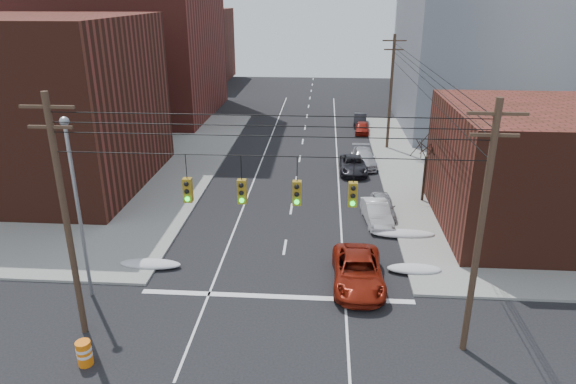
# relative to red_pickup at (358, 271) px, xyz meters

# --- Properties ---
(sidewalk_nw) EXTENTS (40.00, 40.00, 0.15)m
(sidewalk_nw) POSITION_rel_red_pickup_xyz_m (-31.19, 19.00, -0.71)
(sidewalk_nw) COLOR gray
(sidewalk_nw) RESTS_ON ground
(building_brick_near) EXTENTS (20.00, 16.00, 13.00)m
(building_brick_near) POSITION_rel_red_pickup_xyz_m (-26.19, 14.00, 5.72)
(building_brick_near) COLOR #4C2116
(building_brick_near) RESTS_ON ground
(building_brick_far) EXTENTS (22.00, 18.00, 12.00)m
(building_brick_far) POSITION_rel_red_pickup_xyz_m (-30.19, 66.00, 5.22)
(building_brick_far) COLOR #4C2116
(building_brick_far) RESTS_ON ground
(building_office) EXTENTS (22.00, 20.00, 25.00)m
(building_office) POSITION_rel_red_pickup_xyz_m (17.81, 36.00, 11.72)
(building_office) COLOR gray
(building_office) RESTS_ON ground
(building_glass) EXTENTS (20.00, 18.00, 22.00)m
(building_glass) POSITION_rel_red_pickup_xyz_m (19.81, 62.00, 10.22)
(building_glass) COLOR gray
(building_glass) RESTS_ON ground
(building_storefront) EXTENTS (16.00, 12.00, 8.00)m
(building_storefront) POSITION_rel_red_pickup_xyz_m (13.81, 8.00, 3.22)
(building_storefront) COLOR #4C2116
(building_storefront) RESTS_ON ground
(utility_pole_left) EXTENTS (2.20, 0.28, 11.00)m
(utility_pole_left) POSITION_rel_red_pickup_xyz_m (-12.69, -5.00, 5.00)
(utility_pole_left) COLOR #473323
(utility_pole_left) RESTS_ON ground
(utility_pole_right) EXTENTS (2.20, 0.28, 11.00)m
(utility_pole_right) POSITION_rel_red_pickup_xyz_m (4.31, -5.00, 5.00)
(utility_pole_right) COLOR #473323
(utility_pole_right) RESTS_ON ground
(utility_pole_far) EXTENTS (2.20, 0.28, 11.00)m
(utility_pole_far) POSITION_rel_red_pickup_xyz_m (4.31, 26.00, 5.00)
(utility_pole_far) COLOR #473323
(utility_pole_far) RESTS_ON ground
(traffic_signals) EXTENTS (17.00, 0.42, 2.02)m
(traffic_signals) POSITION_rel_red_pickup_xyz_m (-4.09, -5.03, 6.38)
(traffic_signals) COLOR black
(traffic_signals) RESTS_ON ground
(street_light) EXTENTS (0.44, 0.44, 9.32)m
(street_light) POSITION_rel_red_pickup_xyz_m (-13.69, -2.00, 4.75)
(street_light) COLOR gray
(street_light) RESTS_ON ground
(bare_tree) EXTENTS (2.09, 2.20, 4.93)m
(bare_tree) POSITION_rel_red_pickup_xyz_m (5.40, 12.00, 1.54)
(bare_tree) COLOR black
(bare_tree) RESTS_ON ground
(snow_nw) EXTENTS (3.50, 1.08, 0.42)m
(snow_nw) POSITION_rel_red_pickup_xyz_m (-11.59, 1.00, -0.57)
(snow_nw) COLOR silver
(snow_nw) RESTS_ON ground
(snow_ne) EXTENTS (3.00, 1.08, 0.42)m
(snow_ne) POSITION_rel_red_pickup_xyz_m (3.21, 1.50, -0.57)
(snow_ne) COLOR silver
(snow_ne) RESTS_ON ground
(snow_east_far) EXTENTS (4.00, 1.08, 0.42)m
(snow_east_far) POSITION_rel_red_pickup_xyz_m (3.21, 6.00, -0.57)
(snow_east_far) COLOR silver
(snow_east_far) RESTS_ON ground
(red_pickup) EXTENTS (2.65, 5.67, 1.57)m
(red_pickup) POSITION_rel_red_pickup_xyz_m (0.00, 0.00, 0.00)
(red_pickup) COLOR maroon
(red_pickup) RESTS_ON ground
(parked_car_a) EXTENTS (1.66, 4.03, 1.37)m
(parked_car_a) POSITION_rel_red_pickup_xyz_m (2.21, 9.35, -0.10)
(parked_car_a) COLOR #AEAFB3
(parked_car_a) RESTS_ON ground
(parked_car_b) EXTENTS (1.99, 4.47, 1.43)m
(parked_car_b) POSITION_rel_red_pickup_xyz_m (1.70, 8.08, -0.07)
(parked_car_b) COLOR silver
(parked_car_b) RESTS_ON ground
(parked_car_c) EXTENTS (2.30, 4.94, 1.37)m
(parked_car_c) POSITION_rel_red_pickup_xyz_m (0.61, 18.45, -0.10)
(parked_car_c) COLOR black
(parked_car_c) RESTS_ON ground
(parked_car_d) EXTENTS (2.21, 5.09, 1.46)m
(parked_car_d) POSITION_rel_red_pickup_xyz_m (1.61, 20.36, -0.06)
(parked_car_d) COLOR silver
(parked_car_d) RESTS_ON ground
(parked_car_e) EXTENTS (1.79, 3.86, 1.28)m
(parked_car_e) POSITION_rel_red_pickup_xyz_m (2.21, 31.80, -0.14)
(parked_car_e) COLOR maroon
(parked_car_e) RESTS_ON ground
(parked_car_f) EXTENTS (1.73, 4.14, 1.33)m
(parked_car_f) POSITION_rel_red_pickup_xyz_m (2.21, 35.62, -0.12)
(parked_car_f) COLOR black
(parked_car_f) RESTS_ON ground
(lot_car_a) EXTENTS (3.93, 2.04, 1.23)m
(lot_car_a) POSITION_rel_red_pickup_xyz_m (-20.07, 13.42, -0.02)
(lot_car_a) COLOR silver
(lot_car_a) RESTS_ON sidewalk_nw
(lot_car_b) EXTENTS (5.20, 3.04, 1.36)m
(lot_car_b) POSITION_rel_red_pickup_xyz_m (-19.58, 19.43, 0.04)
(lot_car_b) COLOR #9E9DA2
(lot_car_b) RESTS_ON sidewalk_nw
(lot_car_c) EXTENTS (5.02, 3.61, 1.35)m
(lot_car_c) POSITION_rel_red_pickup_xyz_m (-21.67, 14.61, 0.04)
(lot_car_c) COLOR black
(lot_car_c) RESTS_ON sidewalk_nw
(lot_car_d) EXTENTS (4.70, 2.69, 1.50)m
(lot_car_d) POSITION_rel_red_pickup_xyz_m (-23.06, 19.66, 0.12)
(lot_car_d) COLOR silver
(lot_car_d) RESTS_ON sidewalk_nw
(construction_barrel) EXTENTS (0.66, 0.66, 1.11)m
(construction_barrel) POSITION_rel_red_pickup_xyz_m (-11.66, -7.17, -0.21)
(construction_barrel) COLOR orange
(construction_barrel) RESTS_ON ground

